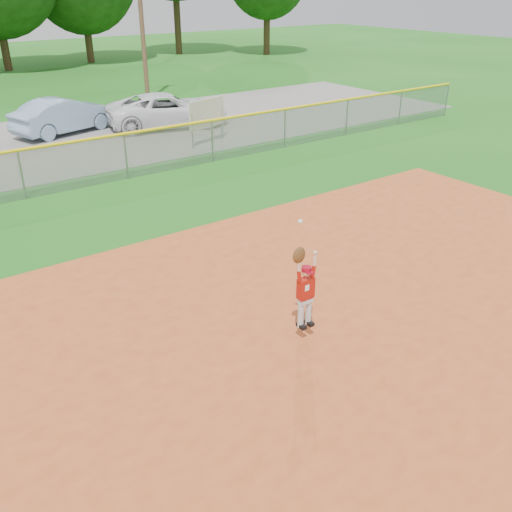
% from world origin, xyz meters
% --- Properties ---
extents(ground, '(120.00, 120.00, 0.00)m').
position_xyz_m(ground, '(0.00, 0.00, 0.00)').
color(ground, '#1B6016').
rests_on(ground, ground).
extents(clay_infield, '(24.00, 16.00, 0.04)m').
position_xyz_m(clay_infield, '(0.00, -3.00, 0.02)').
color(clay_infield, '#B0491F').
rests_on(clay_infield, ground).
extents(car_blue, '(4.75, 2.75, 1.48)m').
position_xyz_m(car_blue, '(3.83, 17.30, 0.77)').
color(car_blue, '#7F9EBD').
rests_on(car_blue, parking_strip).
extents(car_white_b, '(5.72, 3.62, 1.47)m').
position_xyz_m(car_white_b, '(7.89, 15.69, 0.77)').
color(car_white_b, white).
rests_on(car_white_b, parking_strip).
extents(sponsor_sign, '(1.94, 0.65, 1.79)m').
position_xyz_m(sponsor_sign, '(7.81, 12.20, 1.18)').
color(sponsor_sign, gray).
rests_on(sponsor_sign, ground).
extents(outfield_fence, '(40.06, 0.10, 1.55)m').
position_xyz_m(outfield_fence, '(0.00, 10.00, 0.88)').
color(outfield_fence, gray).
rests_on(outfield_fence, ground).
extents(ballplayer, '(0.53, 0.23, 2.14)m').
position_xyz_m(ballplayer, '(1.95, -0.63, 1.09)').
color(ballplayer, silver).
rests_on(ballplayer, ground).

